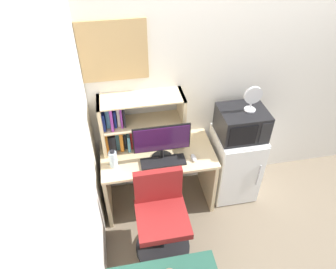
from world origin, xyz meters
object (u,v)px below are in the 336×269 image
computer_mouse (194,158)px  mini_fridge (234,164)px  hutch_bookshelf (129,124)px  monitor (162,141)px  wall_corkboard (114,52)px  water_bottle (113,159)px  microwave (242,123)px  desk_fan (253,97)px  desk_chair (161,220)px  keyboard (163,162)px

computer_mouse → mini_fridge: mini_fridge is taller
hutch_bookshelf → mini_fridge: size_ratio=0.98×
monitor → wall_corkboard: 0.91m
water_bottle → microwave: 1.31m
desk_fan → hutch_bookshelf: bearing=171.7°
water_bottle → desk_chair: bearing=-50.1°
hutch_bookshelf → monitor: size_ratio=1.49×
keyboard → microwave: microwave is taller
microwave → wall_corkboard: (-1.17, 0.28, 0.72)m
water_bottle → wall_corkboard: wall_corkboard is taller
computer_mouse → mini_fridge: bearing=16.7°
mini_fridge → desk_chair: bearing=-148.6°
hutch_bookshelf → microwave: 1.11m
hutch_bookshelf → desk_fan: size_ratio=3.11×
microwave → monitor: bearing=-173.2°
desk_fan → mini_fridge: bearing=177.3°
wall_corkboard → keyboard: bearing=-51.4°
hutch_bookshelf → monitor: bearing=-43.2°
desk_chair → keyboard: bearing=77.3°
desk_chair → desk_fan: bearing=29.7°
mini_fridge → desk_chair: (-0.91, -0.56, -0.03)m
hutch_bookshelf → desk_fan: (1.16, -0.17, 0.28)m
monitor → desk_chair: monitor is taller
wall_corkboard → mini_fridge: bearing=-13.6°
computer_mouse → keyboard: bearing=178.9°
mini_fridge → wall_corkboard: size_ratio=1.41×
water_bottle → desk_fan: (1.35, 0.10, 0.46)m
hutch_bookshelf → mini_fridge: hutch_bookshelf is taller
monitor → desk_fan: desk_fan is taller
computer_mouse → monitor: bearing=168.5°
computer_mouse → water_bottle: (-0.77, 0.05, 0.07)m
desk_chair → computer_mouse: bearing=45.6°
keyboard → wall_corkboard: wall_corkboard is taller
mini_fridge → microwave: size_ratio=1.80×
hutch_bookshelf → wall_corkboard: size_ratio=1.38×
water_bottle → wall_corkboard: 0.98m
desk_fan → desk_chair: desk_fan is taller
desk_fan → desk_chair: bearing=-150.3°
wall_corkboard → monitor: bearing=-47.5°
keyboard → water_bottle: 0.48m
computer_mouse → microwave: microwave is taller
desk_fan → wall_corkboard: size_ratio=0.44×
water_bottle → desk_fan: 1.43m
computer_mouse → desk_fan: 0.80m
mini_fridge → desk_fan: (0.06, -0.00, 0.86)m
desk_fan → desk_chair: (-0.97, -0.56, -0.88)m
monitor → water_bottle: (-0.47, -0.01, -0.13)m
water_bottle → desk_fan: size_ratio=0.74×
hutch_bookshelf → mini_fridge: bearing=-8.6°
computer_mouse → mini_fridge: size_ratio=0.13×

